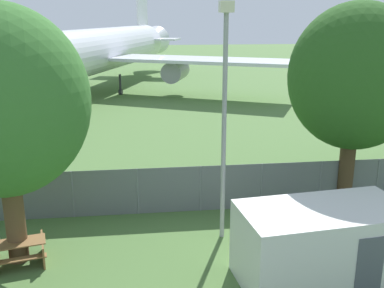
# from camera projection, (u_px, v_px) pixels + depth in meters

# --- Properties ---
(perimeter_fence) EXTENTS (56.07, 0.07, 1.93)m
(perimeter_fence) POSITION_uv_depth(u_px,v_px,m) (138.00, 191.00, 17.97)
(perimeter_fence) COLOR slate
(perimeter_fence) RESTS_ON ground
(airplane) EXTENTS (38.93, 47.67, 13.19)m
(airplane) POSITION_uv_depth(u_px,v_px,m) (88.00, 53.00, 43.67)
(airplane) COLOR silver
(airplane) RESTS_ON ground
(portable_cabin) EXTENTS (5.23, 3.04, 2.34)m
(portable_cabin) POSITION_uv_depth(u_px,v_px,m) (322.00, 244.00, 13.40)
(portable_cabin) COLOR silver
(portable_cabin) RESTS_ON ground
(picnic_bench_near_cabin) EXTENTS (1.87, 1.72, 0.76)m
(picnic_bench_near_cabin) POSITION_uv_depth(u_px,v_px,m) (20.00, 250.00, 14.47)
(picnic_bench_near_cabin) COLOR brown
(picnic_bench_near_cabin) RESTS_ON ground
(tree_near_hangar) EXTENTS (5.29, 5.29, 8.33)m
(tree_near_hangar) POSITION_uv_depth(u_px,v_px,m) (355.00, 77.00, 17.72)
(tree_near_hangar) COLOR #4C3823
(tree_near_hangar) RESTS_ON ground
(tree_left_of_cabin) EXTENTS (5.28, 5.28, 8.20)m
(tree_left_of_cabin) POSITION_uv_depth(u_px,v_px,m) (1.00, 102.00, 13.35)
(tree_left_of_cabin) COLOR brown
(tree_left_of_cabin) RESTS_ON ground
(light_mast) EXTENTS (0.44, 0.44, 8.20)m
(light_mast) POSITION_uv_depth(u_px,v_px,m) (225.00, 102.00, 15.01)
(light_mast) COLOR #99999E
(light_mast) RESTS_ON ground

